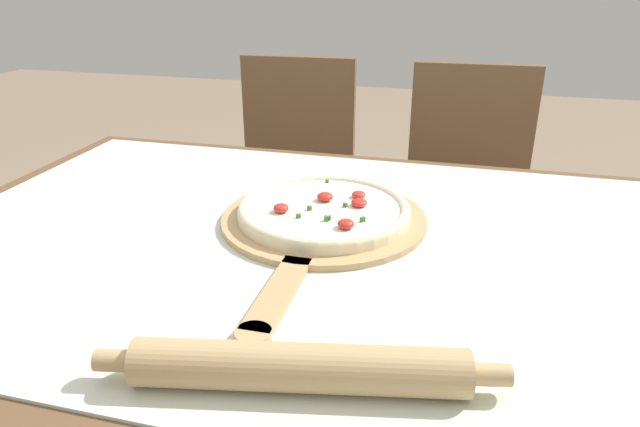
# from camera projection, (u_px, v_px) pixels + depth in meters

# --- Properties ---
(dining_table) EXTENTS (1.46, 1.01, 0.73)m
(dining_table) POSITION_uv_depth(u_px,v_px,m) (306.00, 286.00, 1.05)
(dining_table) COLOR brown
(dining_table) RESTS_ON ground_plane
(towel_cloth) EXTENTS (1.38, 0.93, 0.00)m
(towel_cloth) POSITION_uv_depth(u_px,v_px,m) (306.00, 241.00, 1.01)
(towel_cloth) COLOR silver
(towel_cloth) RESTS_ON dining_table
(pizza_peel) EXTENTS (0.39, 0.60, 0.01)m
(pizza_peel) POSITION_uv_depth(u_px,v_px,m) (321.00, 224.00, 1.06)
(pizza_peel) COLOR tan
(pizza_peel) RESTS_ON towel_cloth
(pizza) EXTENTS (0.32, 0.32, 0.04)m
(pizza) POSITION_uv_depth(u_px,v_px,m) (324.00, 210.00, 1.07)
(pizza) COLOR beige
(pizza) RESTS_ON pizza_peel
(rolling_pin) EXTENTS (0.47, 0.13, 0.06)m
(rolling_pin) POSITION_uv_depth(u_px,v_px,m) (299.00, 367.00, 0.65)
(rolling_pin) COLOR tan
(rolling_pin) RESTS_ON towel_cloth
(chair_left) EXTENTS (0.42, 0.42, 0.91)m
(chair_left) POSITION_uv_depth(u_px,v_px,m) (293.00, 176.00, 1.91)
(chair_left) COLOR brown
(chair_left) RESTS_ON ground_plane
(chair_right) EXTENTS (0.41, 0.41, 0.91)m
(chair_right) POSITION_uv_depth(u_px,v_px,m) (466.00, 192.00, 1.78)
(chair_right) COLOR brown
(chair_right) RESTS_ON ground_plane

